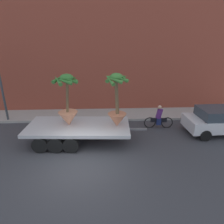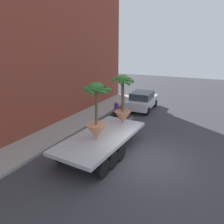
# 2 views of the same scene
# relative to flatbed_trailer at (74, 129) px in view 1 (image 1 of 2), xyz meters

# --- Properties ---
(ground_plane) EXTENTS (60.00, 60.00, 0.00)m
(ground_plane) POSITION_rel_flatbed_trailer_xyz_m (0.58, -2.35, -0.77)
(ground_plane) COLOR #38383D
(sidewalk) EXTENTS (24.00, 2.20, 0.15)m
(sidewalk) POSITION_rel_flatbed_trailer_xyz_m (0.58, 3.75, -0.69)
(sidewalk) COLOR #A39E99
(sidewalk) RESTS_ON ground
(building_facade) EXTENTS (24.00, 1.20, 10.00)m
(building_facade) POSITION_rel_flatbed_trailer_xyz_m (0.58, 5.45, 4.23)
(building_facade) COLOR brown
(building_facade) RESTS_ON ground
(flatbed_trailer) EXTENTS (6.56, 2.78, 0.98)m
(flatbed_trailer) POSITION_rel_flatbed_trailer_xyz_m (0.00, 0.00, 0.00)
(flatbed_trailer) COLOR #B7BABF
(flatbed_trailer) RESTS_ON ground
(potted_palm_rear) EXTENTS (1.33, 1.37, 2.78)m
(potted_palm_rear) POSITION_rel_flatbed_trailer_xyz_m (-0.24, -0.01, 1.36)
(potted_palm_rear) COLOR tan
(potted_palm_rear) RESTS_ON flatbed_trailer
(potted_palm_middle) EXTENTS (1.28, 1.28, 2.84)m
(potted_palm_middle) POSITION_rel_flatbed_trailer_xyz_m (2.31, -0.23, 1.40)
(potted_palm_middle) COLOR #C17251
(potted_palm_middle) RESTS_ON flatbed_trailer
(cyclist) EXTENTS (1.84, 0.36, 1.54)m
(cyclist) POSITION_rel_flatbed_trailer_xyz_m (5.11, 1.51, -0.10)
(cyclist) COLOR black
(cyclist) RESTS_ON ground
(parked_car) EXTENTS (4.09, 2.03, 1.58)m
(parked_car) POSITION_rel_flatbed_trailer_xyz_m (8.50, 0.61, 0.06)
(parked_car) COLOR silver
(parked_car) RESTS_ON ground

